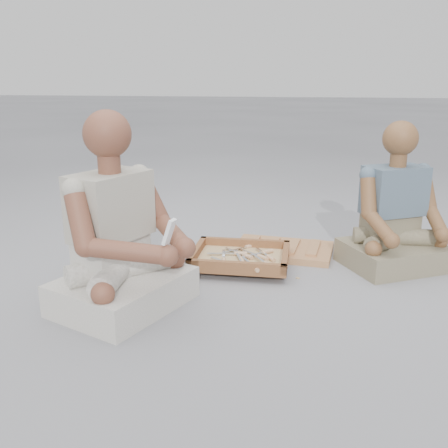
% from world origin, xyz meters
% --- Properties ---
extents(ground, '(60.00, 60.00, 0.00)m').
position_xyz_m(ground, '(0.00, 0.00, 0.00)').
color(ground, gray).
rests_on(ground, ground).
extents(carved_panel, '(0.59, 0.41, 0.04)m').
position_xyz_m(carved_panel, '(0.25, 0.72, 0.02)').
color(carved_panel, '#A4683F').
rests_on(carved_panel, ground).
extents(tool_tray, '(0.54, 0.44, 0.07)m').
position_xyz_m(tool_tray, '(0.05, 0.42, 0.06)').
color(tool_tray, brown).
rests_on(tool_tray, carved_panel).
extents(chisel_0, '(0.19, 0.15, 0.02)m').
position_xyz_m(chisel_0, '(0.15, 0.43, 0.07)').
color(chisel_0, silver).
rests_on(chisel_0, tool_tray).
extents(chisel_1, '(0.17, 0.17, 0.02)m').
position_xyz_m(chisel_1, '(0.17, 0.49, 0.07)').
color(chisel_1, silver).
rests_on(chisel_1, tool_tray).
extents(chisel_2, '(0.14, 0.19, 0.02)m').
position_xyz_m(chisel_2, '(0.20, 0.30, 0.08)').
color(chisel_2, silver).
rests_on(chisel_2, tool_tray).
extents(chisel_3, '(0.13, 0.20, 0.02)m').
position_xyz_m(chisel_3, '(0.14, 0.26, 0.07)').
color(chisel_3, silver).
rests_on(chisel_3, tool_tray).
extents(chisel_4, '(0.10, 0.21, 0.02)m').
position_xyz_m(chisel_4, '(0.08, 0.29, 0.08)').
color(chisel_4, silver).
rests_on(chisel_4, tool_tray).
extents(chisel_5, '(0.19, 0.13, 0.02)m').
position_xyz_m(chisel_5, '(0.03, 0.28, 0.07)').
color(chisel_5, silver).
rests_on(chisel_5, tool_tray).
extents(chisel_6, '(0.14, 0.19, 0.02)m').
position_xyz_m(chisel_6, '(0.20, 0.43, 0.07)').
color(chisel_6, silver).
rests_on(chisel_6, tool_tray).
extents(chisel_7, '(0.16, 0.18, 0.02)m').
position_xyz_m(chisel_7, '(0.06, 0.58, 0.07)').
color(chisel_7, silver).
rests_on(chisel_7, tool_tray).
extents(chisel_8, '(0.10, 0.21, 0.02)m').
position_xyz_m(chisel_8, '(0.06, 0.37, 0.07)').
color(chisel_8, silver).
rests_on(chisel_8, tool_tray).
extents(chisel_9, '(0.19, 0.15, 0.02)m').
position_xyz_m(chisel_9, '(0.07, 0.42, 0.07)').
color(chisel_9, silver).
rests_on(chisel_9, tool_tray).
extents(chisel_10, '(0.07, 0.22, 0.02)m').
position_xyz_m(chisel_10, '(-0.03, 0.35, 0.07)').
color(chisel_10, silver).
rests_on(chisel_10, tool_tray).
extents(chisel_11, '(0.22, 0.06, 0.02)m').
position_xyz_m(chisel_11, '(0.02, 0.44, 0.07)').
color(chisel_11, silver).
rests_on(chisel_11, tool_tray).
extents(wood_chip_0, '(0.02, 0.02, 0.00)m').
position_xyz_m(wood_chip_0, '(-0.27, 0.13, 0.00)').
color(wood_chip_0, '#CDB879').
rests_on(wood_chip_0, ground).
extents(wood_chip_1, '(0.02, 0.02, 0.00)m').
position_xyz_m(wood_chip_1, '(0.37, 0.33, 0.00)').
color(wood_chip_1, '#CDB879').
rests_on(wood_chip_1, ground).
extents(wood_chip_2, '(0.02, 0.02, 0.00)m').
position_xyz_m(wood_chip_2, '(0.13, 0.60, 0.00)').
color(wood_chip_2, '#CDB879').
rests_on(wood_chip_2, ground).
extents(wood_chip_3, '(0.02, 0.02, 0.00)m').
position_xyz_m(wood_chip_3, '(-0.05, 0.71, 0.00)').
color(wood_chip_3, '#CDB879').
rests_on(wood_chip_3, ground).
extents(wood_chip_4, '(0.02, 0.02, 0.00)m').
position_xyz_m(wood_chip_4, '(0.03, 0.64, 0.00)').
color(wood_chip_4, '#CDB879').
rests_on(wood_chip_4, ground).
extents(wood_chip_5, '(0.02, 0.02, 0.00)m').
position_xyz_m(wood_chip_5, '(-0.22, 0.27, 0.00)').
color(wood_chip_5, '#CDB879').
rests_on(wood_chip_5, ground).
extents(wood_chip_6, '(0.02, 0.02, 0.00)m').
position_xyz_m(wood_chip_6, '(0.23, 0.54, 0.00)').
color(wood_chip_6, '#CDB879').
rests_on(wood_chip_6, ground).
extents(wood_chip_7, '(0.02, 0.02, 0.00)m').
position_xyz_m(wood_chip_7, '(-0.03, 0.50, 0.00)').
color(wood_chip_7, '#CDB879').
rests_on(wood_chip_7, ground).
extents(wood_chip_8, '(0.02, 0.02, 0.00)m').
position_xyz_m(wood_chip_8, '(0.17, 0.43, 0.00)').
color(wood_chip_8, '#CDB879').
rests_on(wood_chip_8, ground).
extents(craftsman, '(0.66, 0.68, 0.87)m').
position_xyz_m(craftsman, '(-0.38, -0.17, 0.30)').
color(craftsman, silver).
rests_on(craftsman, ground).
extents(companion, '(0.64, 0.61, 0.79)m').
position_xyz_m(companion, '(0.86, 0.63, 0.26)').
color(companion, gray).
rests_on(companion, ground).
extents(mobile_phone, '(0.06, 0.05, 0.11)m').
position_xyz_m(mobile_phone, '(-0.10, -0.33, 0.42)').
color(mobile_phone, white).
rests_on(mobile_phone, craftsman).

